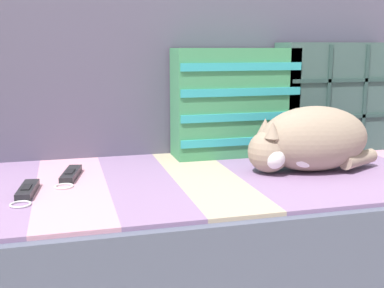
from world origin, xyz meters
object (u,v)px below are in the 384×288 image
(throw_pillow_striped, at_px, (235,102))
(game_remote_far, at_px, (70,175))
(couch, at_px, (256,232))
(throw_pillow_quilted, at_px, (336,97))
(game_remote_near, at_px, (27,191))
(sleeping_cat, at_px, (308,141))

(throw_pillow_striped, bearing_deg, game_remote_far, -162.98)
(couch, relative_size, game_remote_far, 8.66)
(game_remote_far, bearing_deg, couch, -3.27)
(throw_pillow_quilted, height_order, game_remote_near, throw_pillow_quilted)
(couch, xyz_separation_m, game_remote_near, (-0.65, -0.10, 0.21))
(couch, xyz_separation_m, sleeping_cat, (0.12, -0.07, 0.29))
(game_remote_near, bearing_deg, couch, 8.50)
(sleeping_cat, distance_m, game_remote_far, 0.68)
(throw_pillow_striped, height_order, game_remote_far, throw_pillow_striped)
(throw_pillow_striped, relative_size, game_remote_far, 2.04)
(game_remote_far, bearing_deg, sleeping_cat, -8.33)
(game_remote_near, bearing_deg, sleeping_cat, 2.25)
(throw_pillow_quilted, bearing_deg, couch, -152.01)
(sleeping_cat, bearing_deg, game_remote_near, -177.75)
(game_remote_near, bearing_deg, game_remote_far, 50.46)
(game_remote_near, xyz_separation_m, game_remote_far, (0.11, 0.13, 0.00))
(couch, distance_m, throw_pillow_striped, 0.42)
(couch, bearing_deg, game_remote_far, 176.73)
(throw_pillow_quilted, distance_m, sleeping_cat, 0.37)
(sleeping_cat, bearing_deg, throw_pillow_striped, 116.38)
(game_remote_near, bearing_deg, throw_pillow_striped, 24.47)
(sleeping_cat, xyz_separation_m, game_remote_far, (-0.66, 0.10, -0.08))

